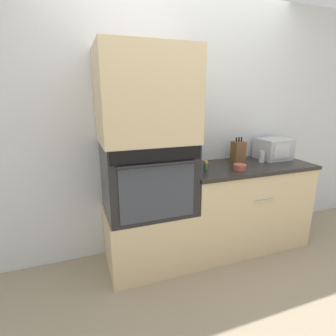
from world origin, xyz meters
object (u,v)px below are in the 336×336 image
Objects in this scene: bowl at (240,167)px; condiment_jar_near at (206,166)px; condiment_jar_mid at (262,157)px; wall_oven at (148,177)px; knife_block at (238,152)px; microwave at (273,149)px.

bowl is 0.32m from condiment_jar_near.
condiment_jar_near is at bearing -173.57° from condiment_jar_mid.
wall_oven reaches higher than condiment_jar_near.
wall_oven is 0.56m from condiment_jar_near.
condiment_jar_near is at bearing -159.47° from knife_block.
knife_block is (-0.44, 0.02, -0.00)m from microwave.
condiment_jar_near is at bearing -4.50° from wall_oven.
condiment_jar_mid is at bearing -22.94° from knife_block.
wall_oven is 6.32× the size of bowl.
knife_block reaches higher than bowl.
wall_oven is at bearing 170.85° from bowl.
condiment_jar_near is (0.55, -0.04, 0.06)m from wall_oven.
bowl is (-0.16, -0.27, -0.08)m from knife_block.
wall_oven is 0.87m from bowl.
condiment_jar_near is at bearing 162.88° from bowl.
wall_oven is at bearing 175.50° from condiment_jar_near.
microwave is at bearing 22.94° from bowl.
bowl is 1.00× the size of condiment_jar_mid.
knife_block is at bearing 59.11° from bowl.
knife_block is at bearing 178.06° from microwave.
condiment_jar_mid is at bearing 6.43° from condiment_jar_near.
condiment_jar_near is at bearing -169.99° from microwave.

